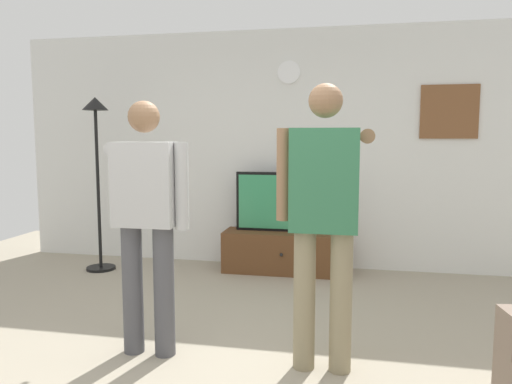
# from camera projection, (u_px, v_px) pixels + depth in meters

# --- Properties ---
(back_wall) EXTENTS (6.40, 0.10, 2.70)m
(back_wall) POSITION_uv_depth(u_px,v_px,m) (285.00, 150.00, 5.61)
(back_wall) COLOR silver
(back_wall) RESTS_ON ground_plane
(tv_stand) EXTENTS (1.34, 0.45, 0.45)m
(tv_stand) POSITION_uv_depth(u_px,v_px,m) (284.00, 252.00, 5.39)
(tv_stand) COLOR brown
(tv_stand) RESTS_ON ground_plane
(television) EXTENTS (1.10, 0.07, 0.66)m
(television) POSITION_uv_depth(u_px,v_px,m) (285.00, 202.00, 5.37)
(television) COLOR black
(television) RESTS_ON tv_stand
(wall_clock) EXTENTS (0.25, 0.03, 0.25)m
(wall_clock) POSITION_uv_depth(u_px,v_px,m) (289.00, 72.00, 5.45)
(wall_clock) COLOR white
(framed_picture) EXTENTS (0.59, 0.04, 0.57)m
(framed_picture) POSITION_uv_depth(u_px,v_px,m) (449.00, 112.00, 5.16)
(framed_picture) COLOR brown
(floor_lamp) EXTENTS (0.32, 0.32, 1.93)m
(floor_lamp) POSITION_uv_depth(u_px,v_px,m) (97.00, 148.00, 5.36)
(floor_lamp) COLOR black
(floor_lamp) RESTS_ON ground_plane
(person_standing_nearer_lamp) EXTENTS (0.60, 0.78, 1.73)m
(person_standing_nearer_lamp) POSITION_uv_depth(u_px,v_px,m) (147.00, 212.00, 3.28)
(person_standing_nearer_lamp) COLOR #4C4C51
(person_standing_nearer_lamp) RESTS_ON ground_plane
(person_standing_nearer_couch) EXTENTS (0.60, 0.78, 1.82)m
(person_standing_nearer_couch) POSITION_uv_depth(u_px,v_px,m) (324.00, 210.00, 3.04)
(person_standing_nearer_couch) COLOR gray
(person_standing_nearer_couch) RESTS_ON ground_plane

